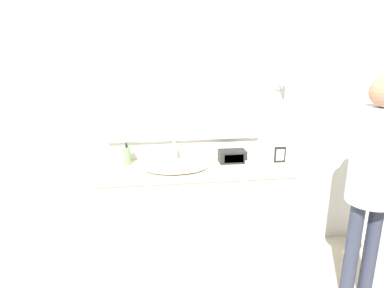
{
  "coord_description": "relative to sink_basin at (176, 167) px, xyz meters",
  "views": [
    {
      "loc": [
        -0.41,
        -2.36,
        1.88
      ],
      "look_at": [
        -0.06,
        0.26,
        1.11
      ],
      "focal_mm": 32.0,
      "sensor_mm": 36.0,
      "label": 1
    }
  ],
  "objects": [
    {
      "name": "ground_plane",
      "position": [
        0.19,
        -0.24,
        -0.93
      ],
      "size": [
        14.0,
        14.0,
        0.0
      ],
      "primitive_type": "plane",
      "color": "#B2A893"
    },
    {
      "name": "wall_back",
      "position": [
        0.19,
        0.3,
        0.35
      ],
      "size": [
        8.0,
        0.18,
        2.55
      ],
      "color": "silver",
      "rests_on": "ground_plane"
    },
    {
      "name": "vanity_counter",
      "position": [
        0.19,
        0.02,
        -0.47
      ],
      "size": [
        1.64,
        0.52,
        0.91
      ],
      "color": "white",
      "rests_on": "ground_plane"
    },
    {
      "name": "sink_basin",
      "position": [
        0.0,
        0.0,
        0.0
      ],
      "size": [
        0.51,
        0.37,
        0.19
      ],
      "color": "silver",
      "rests_on": "vanity_counter"
    },
    {
      "name": "soap_bottle",
      "position": [
        -0.39,
        0.17,
        0.06
      ],
      "size": [
        0.06,
        0.06,
        0.19
      ],
      "color": "#709966",
      "rests_on": "vanity_counter"
    },
    {
      "name": "appliance_box",
      "position": [
        0.49,
        0.11,
        0.03
      ],
      "size": [
        0.23,
        0.13,
        0.1
      ],
      "color": "black",
      "rests_on": "vanity_counter"
    },
    {
      "name": "picture_frame",
      "position": [
        0.89,
        0.05,
        0.05
      ],
      "size": [
        0.1,
        0.01,
        0.14
      ],
      "color": "black",
      "rests_on": "vanity_counter"
    },
    {
      "name": "hand_towel_near_sink",
      "position": [
        0.66,
        -0.04,
        -0.0
      ],
      "size": [
        0.16,
        0.13,
        0.04
      ],
      "color": "silver",
      "rests_on": "vanity_counter"
    },
    {
      "name": "metal_tray",
      "position": [
        0.85,
        -0.13,
        -0.01
      ],
      "size": [
        0.14,
        0.11,
        0.01
      ],
      "color": "silver",
      "rests_on": "vanity_counter"
    },
    {
      "name": "person",
      "position": [
        1.36,
        -0.52,
        0.13
      ],
      "size": [
        0.34,
        0.34,
        1.69
      ],
      "color": "#33384C",
      "rests_on": "ground_plane"
    }
  ]
}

